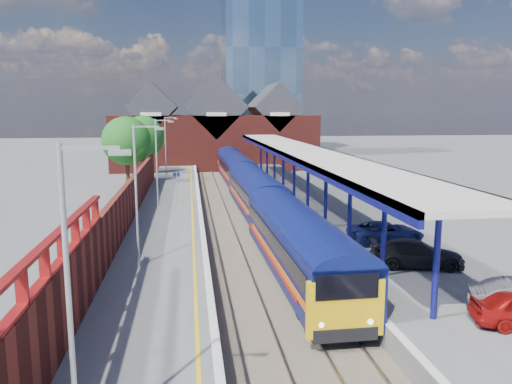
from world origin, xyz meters
The scene contains 22 objects.
ground centered at (0.00, 30.00, 0.00)m, with size 240.00×240.00×0.00m, color #5B5B5E.
ballast_bed centered at (0.00, 20.00, 0.03)m, with size 6.00×76.00×0.06m, color #473D33.
rails centered at (0.00, 20.00, 0.12)m, with size 4.51×76.00×0.14m.
left_platform centered at (-5.50, 20.00, 0.50)m, with size 5.00×76.00×1.00m, color #565659.
right_platform centered at (6.00, 20.00, 0.50)m, with size 6.00×76.00×1.00m, color #565659.
coping_left centered at (-3.15, 20.00, 1.02)m, with size 0.30×76.00×0.05m, color silver.
coping_right centered at (3.15, 20.00, 1.02)m, with size 0.30×76.00×0.05m, color silver.
yellow_line centered at (-3.75, 20.00, 1.01)m, with size 0.14×76.00×0.01m, color yellow.
train centered at (1.49, 30.41, 2.12)m, with size 3.09×65.94×3.45m.
canopy centered at (5.48, 21.95, 5.25)m, with size 4.50×52.00×4.48m.
lamp_post_a centered at (-6.36, -8.00, 4.99)m, with size 1.48×0.18×7.00m.
lamp_post_b centered at (-6.36, 6.00, 4.99)m, with size 1.48×0.18×7.00m.
lamp_post_c centered at (-6.36, 22.00, 4.99)m, with size 1.48×0.18×7.00m.
lamp_post_d centered at (-6.36, 38.00, 4.99)m, with size 1.48×0.18×7.00m.
platform_sign centered at (-5.00, 24.00, 2.69)m, with size 0.55×0.08×2.50m.
brick_wall centered at (-8.10, 13.54, 2.45)m, with size 0.35×50.00×3.86m.
station_building centered at (0.00, 58.00, 5.45)m, with size 30.00×12.12×13.78m.
glass_tower centered at (10.00, 80.00, 20.20)m, with size 14.20×14.20×40.30m.
tree_near centered at (-10.35, 35.91, 5.35)m, with size 5.20×5.20×8.10m.
tree_far centered at (-9.35, 43.91, 5.35)m, with size 5.20×5.20×8.10m.
parked_car_dark centered at (7.17, 4.02, 1.66)m, with size 1.85×4.55×1.32m, color black.
parked_car_blue centered at (7.47, 8.70, 1.62)m, with size 2.04×4.43×1.23m, color navy.
Camera 1 is at (-3.89, -18.55, 8.64)m, focal length 35.00 mm.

